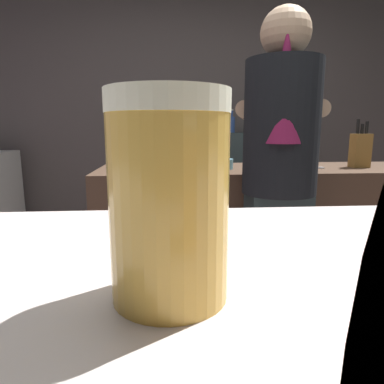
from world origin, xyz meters
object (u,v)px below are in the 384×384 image
object	(u,v)px
bartender	(279,171)
mixing_bowl	(215,164)
pint_glass_far	(169,198)
bottle_soy	(205,125)
bottle_vinegar	(177,122)
chefs_knife	(303,167)
bottle_olive_oil	(231,124)
bottle_hot_sauce	(190,124)
knife_block	(360,150)

from	to	relation	value
bartender	mixing_bowl	world-z (taller)	bartender
pint_glass_far	bottle_soy	size ratio (longest dim) A/B	0.80
bartender	bottle_vinegar	bearing A→B (deg)	29.10
mixing_bowl	bottle_soy	distance (m)	1.21
mixing_bowl	bottle_vinegar	xyz separation A→B (m)	(-0.18, 1.23, 0.26)
chefs_knife	bottle_olive_oil	size ratio (longest dim) A/B	1.12
bartender	mixing_bowl	xyz separation A→B (m)	(-0.24, 0.42, -0.01)
chefs_knife	pint_glass_far	distance (m)	1.88
bartender	mixing_bowl	bearing A→B (deg)	44.46
chefs_knife	bottle_hot_sauce	bearing A→B (deg)	124.96
knife_block	chefs_knife	size ratio (longest dim) A/B	1.18
mixing_bowl	bottle_vinegar	distance (m)	1.27
mixing_bowl	bottle_hot_sauce	size ratio (longest dim) A/B	1.00
pint_glass_far	mixing_bowl	bearing A→B (deg)	80.67
bottle_hot_sauce	bottle_soy	bearing A→B (deg)	-48.37
bartender	pint_glass_far	bearing A→B (deg)	172.78
bottle_soy	bottle_hot_sauce	size ratio (longest dim) A/B	0.85
pint_glass_far	bottle_olive_oil	world-z (taller)	bottle_olive_oil
pint_glass_far	chefs_knife	bearing A→B (deg)	64.67
mixing_bowl	bottle_vinegar	bearing A→B (deg)	98.41
bottle_hot_sauce	bartender	bearing A→B (deg)	-80.57
chefs_knife	bottle_soy	bearing A→B (deg)	122.24
chefs_knife	bartender	bearing A→B (deg)	-112.85
knife_block	bottle_olive_oil	world-z (taller)	bottle_olive_oil
knife_block	bottle_soy	size ratio (longest dim) A/B	1.59
bottle_soy	bottle_olive_oil	world-z (taller)	bottle_olive_oil
knife_block	mixing_bowl	world-z (taller)	knife_block
mixing_bowl	pint_glass_far	xyz separation A→B (m)	(-0.28, -1.71, 0.15)
bottle_soy	bottle_hot_sauce	world-z (taller)	bottle_hot_sauce
bartender	pint_glass_far	size ratio (longest dim) A/B	11.77
knife_block	bottle_olive_oil	bearing A→B (deg)	113.89
bartender	chefs_knife	bearing A→B (deg)	-19.99
bartender	knife_block	size ratio (longest dim) A/B	5.94
chefs_knife	bottle_hot_sauce	xyz separation A→B (m)	(-0.57, 1.34, 0.27)
bartender	bottle_soy	size ratio (longest dim) A/B	9.43
knife_block	bottle_hot_sauce	world-z (taller)	bottle_hot_sauce
bottle_olive_oil	bottle_hot_sauce	bearing A→B (deg)	166.04
knife_block	bottle_soy	bearing A→B (deg)	123.99
chefs_knife	bottle_vinegar	size ratio (longest dim) A/B	0.95
bottle_vinegar	pint_glass_far	bearing A→B (deg)	-91.93
bartender	chefs_knife	distance (m)	0.49
pint_glass_far	bottle_hot_sauce	distance (m)	3.05
bartender	bottle_olive_oil	world-z (taller)	bartender
knife_block	mixing_bowl	size ratio (longest dim) A/B	1.36
mixing_bowl	pint_glass_far	size ratio (longest dim) A/B	1.46
bottle_soy	bottle_hot_sauce	bearing A→B (deg)	131.63
chefs_knife	bottle_olive_oil	world-z (taller)	bottle_olive_oil
bartender	pint_glass_far	world-z (taller)	bartender
knife_block	chefs_knife	bearing A→B (deg)	-177.33
knife_block	chefs_knife	distance (m)	0.37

